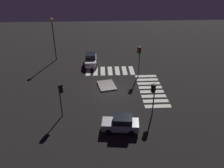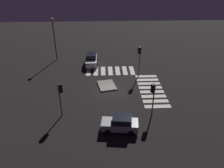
# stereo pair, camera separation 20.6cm
# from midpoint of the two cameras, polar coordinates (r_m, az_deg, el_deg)

# --- Properties ---
(ground_plane) EXTENTS (80.00, 80.00, 0.00)m
(ground_plane) POSITION_cam_midpoint_polar(r_m,az_deg,el_deg) (30.33, -0.19, -1.66)
(ground_plane) COLOR black
(traffic_island) EXTENTS (3.38, 2.81, 0.18)m
(traffic_island) POSITION_cam_midpoint_polar(r_m,az_deg,el_deg) (31.38, -1.57, -0.37)
(traffic_island) COLOR gray
(traffic_island) RESTS_ON ground
(car_white) EXTENTS (4.29, 2.08, 1.85)m
(car_white) POSITION_cam_midpoint_polar(r_m,az_deg,el_deg) (37.88, -5.54, 6.18)
(car_white) COLOR silver
(car_white) RESTS_ON ground
(car_silver) EXTENTS (2.10, 3.91, 1.65)m
(car_silver) POSITION_cam_midpoint_polar(r_m,az_deg,el_deg) (23.24, 2.00, -9.97)
(car_silver) COLOR #9EA0A5
(car_silver) RESTS_ON ground
(traffic_light_west) EXTENTS (0.54, 0.53, 3.97)m
(traffic_light_west) POSITION_cam_midpoint_polar(r_m,az_deg,el_deg) (24.67, -13.09, -2.08)
(traffic_light_west) COLOR #47474C
(traffic_light_west) RESTS_ON ground
(traffic_light_east) EXTENTS (0.54, 0.54, 4.63)m
(traffic_light_east) POSITION_cam_midpoint_polar(r_m,az_deg,el_deg) (32.90, 6.67, 7.44)
(traffic_light_east) COLOR #47474C
(traffic_light_east) RESTS_ON ground
(traffic_light_south) EXTENTS (0.53, 0.54, 3.87)m
(traffic_light_south) POSITION_cam_midpoint_polar(r_m,az_deg,el_deg) (24.66, 10.17, -1.96)
(traffic_light_south) COLOR #47474C
(traffic_light_south) RESTS_ON ground
(street_lamp) EXTENTS (0.56, 0.56, 7.26)m
(street_lamp) POSITION_cam_midpoint_polar(r_m,az_deg,el_deg) (39.69, -14.87, 12.65)
(street_lamp) COLOR #47474C
(street_lamp) RESTS_ON ground
(crosswalk_near) EXTENTS (8.75, 3.20, 0.02)m
(crosswalk_near) POSITION_cam_midpoint_polar(r_m,az_deg,el_deg) (30.99, 9.68, -1.37)
(crosswalk_near) COLOR silver
(crosswalk_near) RESTS_ON ground
(crosswalk_side) EXTENTS (3.20, 7.60, 0.02)m
(crosswalk_side) POSITION_cam_midpoint_polar(r_m,az_deg,el_deg) (35.79, -0.66, 3.35)
(crosswalk_side) COLOR silver
(crosswalk_side) RESTS_ON ground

